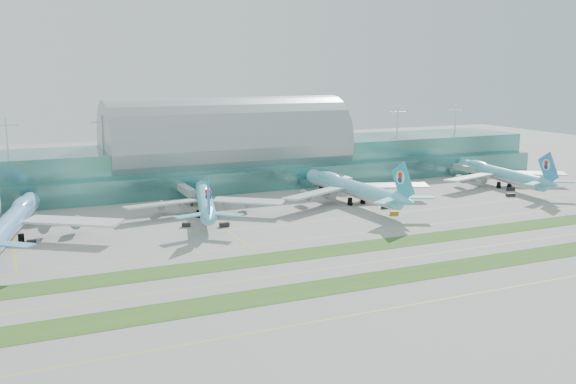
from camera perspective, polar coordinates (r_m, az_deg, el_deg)
name	(u,v)px	position (r m, az deg, el deg)	size (l,w,h in m)	color
ground	(357,249)	(207.80, 6.19, -5.09)	(700.00, 700.00, 0.00)	gray
terminal	(228,156)	(320.51, -5.37, 3.22)	(340.00, 69.10, 36.00)	#3D7A75
grass_strip_near	(407,275)	(185.23, 10.56, -7.22)	(420.00, 12.00, 0.08)	#2D591E
grass_strip_far	(354,248)	(209.45, 5.92, -4.94)	(420.00, 12.00, 0.08)	#2D591E
taxiline_a	(452,298)	(170.13, 14.41, -9.07)	(420.00, 0.35, 0.01)	yellow
taxiline_b	(381,261)	(196.35, 8.25, -6.11)	(420.00, 0.35, 0.01)	yellow
taxiline_c	(331,236)	(222.96, 3.87, -3.93)	(420.00, 0.35, 0.01)	yellow
taxiline_d	(304,222)	(242.01, 1.44, -2.71)	(420.00, 0.35, 0.01)	yellow
airliner_a	(12,220)	(234.24, -23.31, -2.30)	(72.19, 83.09, 23.06)	#649EDD
airliner_b	(205,200)	(255.16, -7.39, -0.68)	(61.34, 70.81, 19.75)	#6ED5F2
airliner_c	(351,187)	(277.23, 5.59, 0.48)	(72.09, 81.96, 22.55)	#6ACEE9
airliner_d	(499,173)	(330.71, 18.26, 1.61)	(67.86, 77.41, 21.30)	#5AB3C7
gse_b	(32,242)	(228.77, -21.84, -4.15)	(2.92, 1.68, 1.39)	black
gse_c	(186,225)	(238.18, -9.04, -2.88)	(3.07, 1.84, 1.54)	black
gse_d	(224,225)	(236.35, -5.68, -2.90)	(3.57, 1.76, 1.62)	black
gse_e	(394,213)	(257.63, 9.43, -1.85)	(3.26, 1.65, 1.45)	#CA7F0B
gse_f	(386,206)	(268.71, 8.68, -1.28)	(3.74, 1.69, 1.58)	black
gse_g	(511,195)	(307.03, 19.17, -0.24)	(3.79, 1.88, 1.49)	black
gse_h	(511,189)	(321.04, 19.18, 0.24)	(3.71, 1.73, 1.63)	black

